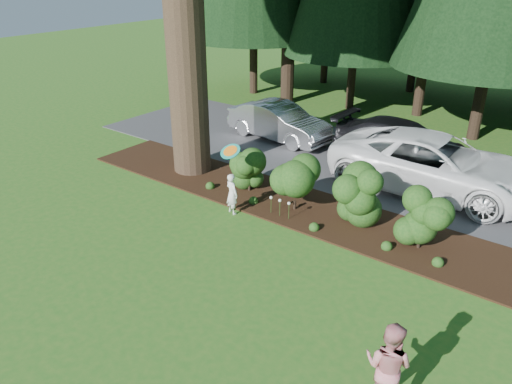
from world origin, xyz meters
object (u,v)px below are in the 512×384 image
car_silver_wagon (279,122)px  frisbee (230,151)px  car_white_suv (435,164)px  adult (388,366)px  child (232,194)px  car_dark_suv (403,143)px

car_silver_wagon → frisbee: 6.25m
car_white_suv → adult: size_ratio=3.88×
car_silver_wagon → car_white_suv: (6.51, -1.09, 0.15)m
child → car_white_suv: bearing=-113.3°
child → frisbee: frisbee is taller
car_silver_wagon → child: bearing=-151.7°
adult → frisbee: size_ratio=2.80×
car_silver_wagon → adult: adult is taller
car_white_suv → adult: (2.27, -8.50, -0.09)m
car_silver_wagon → car_dark_suv: (4.83, 0.60, 0.00)m
car_silver_wagon → frisbee: bearing=-152.8°
car_white_suv → frisbee: bearing=135.9°
frisbee → adult: bearing=-31.1°
adult → frisbee: frisbee is taller
frisbee → car_dark_suv: bearing=68.4°
frisbee → car_silver_wagon: bearing=112.2°
child → adult: adult is taller
child → adult: size_ratio=0.74×
adult → frisbee: (-6.45, 3.89, 0.94)m
car_silver_wagon → frisbee: frisbee is taller
adult → car_white_suv: bearing=-75.4°
car_silver_wagon → adult: 13.01m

